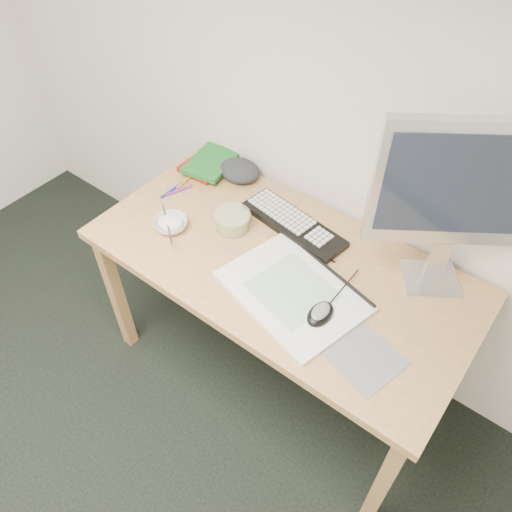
% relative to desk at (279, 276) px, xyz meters
% --- Properties ---
extents(desk, '(1.40, 0.70, 0.75)m').
position_rel_desk_xyz_m(desk, '(0.00, 0.00, 0.00)').
color(desk, tan).
rests_on(desk, ground).
extents(mousepad, '(0.25, 0.24, 0.00)m').
position_rel_desk_xyz_m(mousepad, '(0.43, -0.17, 0.08)').
color(mousepad, slate).
rests_on(mousepad, desk).
extents(sketchpad, '(0.53, 0.44, 0.01)m').
position_rel_desk_xyz_m(sketchpad, '(0.12, -0.09, 0.09)').
color(sketchpad, white).
rests_on(sketchpad, desk).
extents(keyboard, '(0.45, 0.20, 0.03)m').
position_rel_desk_xyz_m(keyboard, '(-0.06, 0.17, 0.10)').
color(keyboard, black).
rests_on(keyboard, desk).
extents(monitor, '(0.46, 0.34, 0.63)m').
position_rel_desk_xyz_m(monitor, '(0.46, 0.25, 0.47)').
color(monitor, silver).
rests_on(monitor, desk).
extents(mouse, '(0.07, 0.12, 0.04)m').
position_rel_desk_xyz_m(mouse, '(0.25, -0.13, 0.12)').
color(mouse, black).
rests_on(mouse, sketchpad).
extents(rice_bowl, '(0.13, 0.13, 0.04)m').
position_rel_desk_xyz_m(rice_bowl, '(-0.43, -0.12, 0.10)').
color(rice_bowl, white).
rests_on(rice_bowl, desk).
extents(chopsticks, '(0.19, 0.15, 0.02)m').
position_rel_desk_xyz_m(chopsticks, '(-0.42, -0.14, 0.12)').
color(chopsticks, '#B5B5B7').
rests_on(chopsticks, rice_bowl).
extents(fruit_tub, '(0.15, 0.15, 0.07)m').
position_rel_desk_xyz_m(fruit_tub, '(-0.24, 0.03, 0.12)').
color(fruit_tub, '#DEB54E').
rests_on(fruit_tub, desk).
extents(book_red, '(0.17, 0.23, 0.02)m').
position_rel_desk_xyz_m(book_red, '(-0.58, 0.27, 0.09)').
color(book_red, maroon).
rests_on(book_red, desk).
extents(book_green, '(0.21, 0.26, 0.02)m').
position_rel_desk_xyz_m(book_green, '(-0.55, 0.26, 0.12)').
color(book_green, '#1A6824').
rests_on(book_green, book_red).
extents(cloth_lump, '(0.16, 0.14, 0.06)m').
position_rel_desk_xyz_m(cloth_lump, '(-0.42, 0.29, 0.11)').
color(cloth_lump, '#26282E').
rests_on(cloth_lump, desk).
extents(pencil_pink, '(0.15, 0.08, 0.01)m').
position_rel_desk_xyz_m(pencil_pink, '(-0.03, 0.03, 0.09)').
color(pencil_pink, '#CB6594').
rests_on(pencil_pink, desk).
extents(pencil_tan, '(0.11, 0.14, 0.01)m').
position_rel_desk_xyz_m(pencil_tan, '(0.06, 0.01, 0.09)').
color(pencil_tan, '#A48256').
rests_on(pencil_tan, desk).
extents(pencil_black, '(0.17, 0.01, 0.01)m').
position_rel_desk_xyz_m(pencil_black, '(0.08, 0.11, 0.09)').
color(pencil_black, black).
rests_on(pencil_black, desk).
extents(marker_blue, '(0.01, 0.12, 0.01)m').
position_rel_desk_xyz_m(marker_blue, '(-0.58, 0.04, 0.09)').
color(marker_blue, '#202BAD').
rests_on(marker_blue, desk).
extents(marker_orange, '(0.02, 0.13, 0.01)m').
position_rel_desk_xyz_m(marker_orange, '(-0.58, 0.13, 0.09)').
color(marker_orange, orange).
rests_on(marker_orange, desk).
extents(marker_purple, '(0.05, 0.11, 0.01)m').
position_rel_desk_xyz_m(marker_purple, '(-0.56, 0.06, 0.09)').
color(marker_purple, '#752484').
rests_on(marker_purple, desk).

